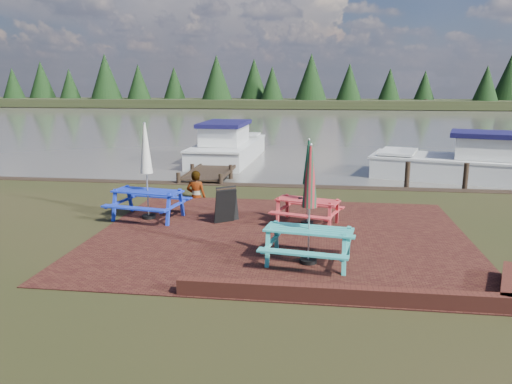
{
  "coord_description": "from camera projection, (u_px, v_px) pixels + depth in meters",
  "views": [
    {
      "loc": [
        0.97,
        -10.6,
        3.68
      ],
      "look_at": [
        -0.65,
        1.41,
        1.0
      ],
      "focal_mm": 35.0,
      "sensor_mm": 36.0,
      "label": 1
    }
  ],
  "objects": [
    {
      "name": "paving",
      "position": [
        280.0,
        236.0,
        12.14
      ],
      "size": [
        9.0,
        7.5,
        0.02
      ],
      "primitive_type": "cube",
      "color": "#331310",
      "rests_on": "ground"
    },
    {
      "name": "jetty",
      "position": [
        223.0,
        163.0,
        22.52
      ],
      "size": [
        1.76,
        9.08,
        1.0
      ],
      "color": "black",
      "rests_on": "ground"
    },
    {
      "name": "brick_wall",
      "position": [
        388.0,
        293.0,
        8.53
      ],
      "size": [
        6.21,
        1.79,
        0.3
      ],
      "color": "#4C1E16",
      "rests_on": "ground"
    },
    {
      "name": "boat_jetty",
      "position": [
        228.0,
        148.0,
        24.91
      ],
      "size": [
        2.81,
        7.63,
        2.19
      ],
      "rotation": [
        0.0,
        0.0,
        -0.03
      ],
      "color": "beige",
      "rests_on": "ground"
    },
    {
      "name": "person",
      "position": [
        196.0,
        171.0,
        15.99
      ],
      "size": [
        0.67,
        0.47,
        1.76
      ],
      "primitive_type": "imported",
      "rotation": [
        0.0,
        0.0,
        3.06
      ],
      "color": "gray",
      "rests_on": "ground"
    },
    {
      "name": "picnic_table_red",
      "position": [
        308.0,
        196.0,
        12.95
      ],
      "size": [
        1.97,
        1.85,
        2.25
      ],
      "rotation": [
        0.0,
        0.0,
        -0.3
      ],
      "color": "#C53236",
      "rests_on": "ground"
    },
    {
      "name": "water",
      "position": [
        313.0,
        122.0,
        46.98
      ],
      "size": [
        120.0,
        60.0,
        0.02
      ],
      "primitive_type": "cube",
      "color": "#43403A",
      "rests_on": "ground"
    },
    {
      "name": "far_treeline",
      "position": [
        318.0,
        85.0,
        74.33
      ],
      "size": [
        120.0,
        10.0,
        8.1
      ],
      "color": "black",
      "rests_on": "ground"
    },
    {
      "name": "chalkboard",
      "position": [
        226.0,
        205.0,
        13.28
      ],
      "size": [
        0.6,
        0.82,
        0.93
      ],
      "rotation": [
        0.0,
        0.0,
        0.61
      ],
      "color": "black",
      "rests_on": "ground"
    },
    {
      "name": "boat_near",
      "position": [
        478.0,
        165.0,
        19.9
      ],
      "size": [
        8.35,
        4.75,
        2.14
      ],
      "rotation": [
        0.0,
        0.0,
        1.3
      ],
      "color": "beige",
      "rests_on": "ground"
    },
    {
      "name": "picnic_table_blue",
      "position": [
        147.0,
        186.0,
        13.52
      ],
      "size": [
        2.14,
        1.97,
        2.61
      ],
      "rotation": [
        0.0,
        0.0,
        -0.18
      ],
      "color": "#172FB3",
      "rests_on": "ground"
    },
    {
      "name": "picnic_table_teal",
      "position": [
        309.0,
        223.0,
        10.14
      ],
      "size": [
        1.99,
        1.83,
        2.47
      ],
      "rotation": [
        0.0,
        0.0,
        -0.15
      ],
      "color": "teal",
      "rests_on": "ground"
    },
    {
      "name": "ground",
      "position": [
        276.0,
        250.0,
        11.18
      ],
      "size": [
        120.0,
        120.0,
        0.0
      ],
      "primitive_type": "plane",
      "color": "black",
      "rests_on": "ground"
    }
  ]
}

